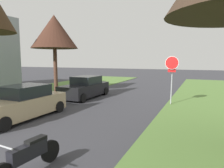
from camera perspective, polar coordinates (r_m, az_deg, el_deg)
name	(u,v)px	position (r m, az deg, el deg)	size (l,w,h in m)	color
stop_sign_far	(172,70)	(13.17, 16.23, 3.82)	(0.81, 0.38, 2.96)	#9EA0A5
street_tree_left_mid_b	(54,32)	(18.36, -15.69, 13.68)	(3.87, 3.87, 6.45)	brown
parked_sedan_tan	(22,103)	(10.81, -23.55, -4.89)	(2.03, 4.44, 1.57)	tan
parked_sedan_black	(85,88)	(15.42, -7.43, -1.03)	(2.03, 4.44, 1.57)	black
parked_motorcycle	(29,155)	(5.69, -22.01, -17.79)	(0.60, 2.05, 0.97)	black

